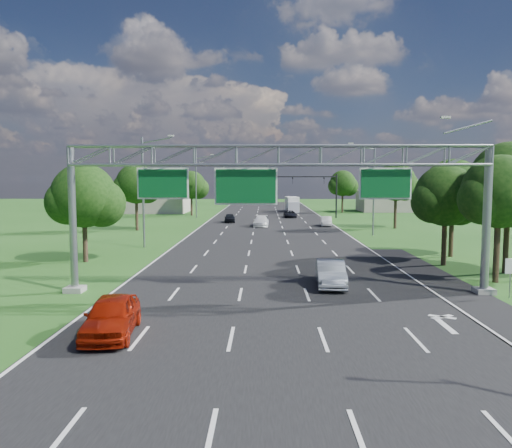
{
  "coord_description": "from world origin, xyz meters",
  "views": [
    {
      "loc": [
        -0.49,
        -14.99,
        6.25
      ],
      "look_at": [
        -1.0,
        14.34,
        3.59
      ],
      "focal_mm": 35.0,
      "sensor_mm": 36.0,
      "label": 1
    }
  ],
  "objects_px": {
    "sign_gantry": "(280,167)",
    "silver_sedan": "(331,274)",
    "traffic_signal": "(314,186)",
    "box_truck": "(292,205)",
    "red_coupe": "(111,316)",
    "regulatory_sign": "(511,270)"
  },
  "relations": [
    {
      "from": "sign_gantry",
      "to": "red_coupe",
      "type": "relative_size",
      "value": 5.02
    },
    {
      "from": "traffic_signal",
      "to": "red_coupe",
      "type": "distance_m",
      "value": 62.39
    },
    {
      "from": "traffic_signal",
      "to": "box_truck",
      "type": "bearing_deg",
      "value": 100.0
    },
    {
      "from": "traffic_signal",
      "to": "silver_sedan",
      "type": "height_order",
      "value": "traffic_signal"
    },
    {
      "from": "regulatory_sign",
      "to": "box_truck",
      "type": "relative_size",
      "value": 0.28
    },
    {
      "from": "box_truck",
      "to": "regulatory_sign",
      "type": "bearing_deg",
      "value": -88.4
    },
    {
      "from": "sign_gantry",
      "to": "silver_sedan",
      "type": "xyz_separation_m",
      "value": [
        3.03,
        1.71,
        -6.14
      ]
    },
    {
      "from": "sign_gantry",
      "to": "box_truck",
      "type": "bearing_deg",
      "value": 86.28
    },
    {
      "from": "sign_gantry",
      "to": "traffic_signal",
      "type": "bearing_deg",
      "value": 82.32
    },
    {
      "from": "regulatory_sign",
      "to": "red_coupe",
      "type": "xyz_separation_m",
      "value": [
        -19.0,
        -6.6,
        -0.71
      ]
    },
    {
      "from": "regulatory_sign",
      "to": "sign_gantry",
      "type": "bearing_deg",
      "value": 175.17
    },
    {
      "from": "sign_gantry",
      "to": "red_coupe",
      "type": "distance_m",
      "value": 11.97
    },
    {
      "from": "sign_gantry",
      "to": "box_truck",
      "type": "relative_size",
      "value": 3.11
    },
    {
      "from": "sign_gantry",
      "to": "regulatory_sign",
      "type": "height_order",
      "value": "sign_gantry"
    },
    {
      "from": "red_coupe",
      "to": "box_truck",
      "type": "bearing_deg",
      "value": 75.62
    },
    {
      "from": "silver_sedan",
      "to": "box_truck",
      "type": "height_order",
      "value": "box_truck"
    },
    {
      "from": "traffic_signal",
      "to": "box_truck",
      "type": "xyz_separation_m",
      "value": [
        -2.7,
        15.32,
        -3.82
      ]
    },
    {
      "from": "regulatory_sign",
      "to": "box_truck",
      "type": "xyz_separation_m",
      "value": [
        -7.62,
        69.34,
        -0.16
      ]
    },
    {
      "from": "sign_gantry",
      "to": "red_coupe",
      "type": "bearing_deg",
      "value": -132.27
    },
    {
      "from": "traffic_signal",
      "to": "box_truck",
      "type": "distance_m",
      "value": 16.02
    },
    {
      "from": "sign_gantry",
      "to": "silver_sedan",
      "type": "bearing_deg",
      "value": 29.45
    },
    {
      "from": "red_coupe",
      "to": "silver_sedan",
      "type": "xyz_separation_m",
      "value": [
        9.96,
        9.34,
        -0.04
      ]
    }
  ]
}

